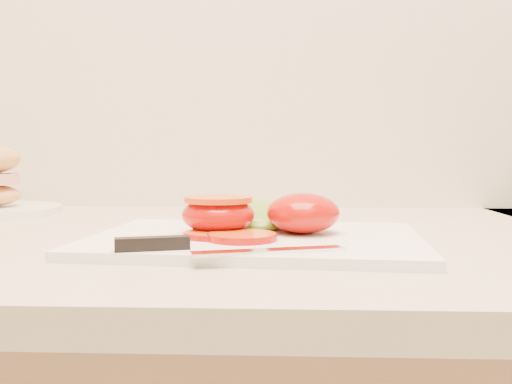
{
  "coord_description": "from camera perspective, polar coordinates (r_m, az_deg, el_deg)",
  "views": [
    {
      "loc": [
        -0.18,
        1.0,
        1.03
      ],
      "look_at": [
        -0.21,
        1.61,
        0.99
      ],
      "focal_mm": 40.0,
      "sensor_mm": 36.0,
      "label": 1
    }
  ],
  "objects": [
    {
      "name": "tomato_half_dome",
      "position": [
        0.62,
        4.72,
        -2.11
      ],
      "size": [
        0.08,
        0.08,
        0.04
      ],
      "primitive_type": "ellipsoid",
      "color": "#B50F09",
      "rests_on": "cutting_board"
    },
    {
      "name": "cutting_board",
      "position": [
        0.6,
        -0.04,
        -4.8
      ],
      "size": [
        0.36,
        0.28,
        0.01
      ],
      "primitive_type": "cube",
      "rotation": [
        0.0,
        0.0,
        -0.08
      ],
      "color": "white",
      "rests_on": "counter"
    },
    {
      "name": "lettuce_leaf_0",
      "position": [
        0.67,
        -0.47,
        -2.37
      ],
      "size": [
        0.14,
        0.09,
        0.03
      ],
      "primitive_type": "ellipsoid",
      "rotation": [
        0.0,
        0.0,
        0.02
      ],
      "color": "#7AAB2D",
      "rests_on": "cutting_board"
    },
    {
      "name": "tomato_slice_0",
      "position": [
        0.57,
        -1.39,
        -4.49
      ],
      "size": [
        0.07,
        0.07,
        0.01
      ],
      "primitive_type": "cylinder",
      "color": "#E4510D",
      "rests_on": "cutting_board"
    },
    {
      "name": "tomato_slice_1",
      "position": [
        0.59,
        -4.3,
        -4.26
      ],
      "size": [
        0.06,
        0.06,
        0.01
      ],
      "primitive_type": "cylinder",
      "color": "#E4510D",
      "rests_on": "cutting_board"
    },
    {
      "name": "knife",
      "position": [
        0.51,
        -5.87,
        -5.44
      ],
      "size": [
        0.21,
        0.06,
        0.01
      ],
      "rotation": [
        0.0,
        0.0,
        0.3
      ],
      "color": "silver",
      "rests_on": "cutting_board"
    },
    {
      "name": "tomato_half_cut",
      "position": [
        0.62,
        -3.8,
        -2.12
      ],
      "size": [
        0.08,
        0.08,
        0.04
      ],
      "color": "#B50F09",
      "rests_on": "cutting_board"
    }
  ]
}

